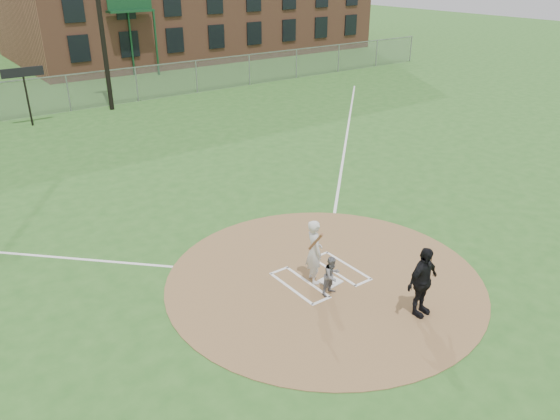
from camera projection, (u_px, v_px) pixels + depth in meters
ground at (324, 280)px, 14.53m from camera, size 140.00×140.00×0.00m
dirt_circle at (324, 279)px, 14.53m from camera, size 8.40×8.40×0.02m
home_plate at (330, 281)px, 14.39m from camera, size 0.55×0.55×0.03m
foul_line_first at (346, 139)px, 25.95m from camera, size 17.04×17.04×0.01m
catcher at (332, 276)px, 13.68m from camera, size 0.56×0.46×1.05m
umpire at (422, 282)px, 12.74m from camera, size 1.07×0.51×1.78m
batters_boxes at (320, 276)px, 14.63m from camera, size 2.08×1.88×0.01m
batter_at_plate at (314, 251)px, 14.09m from camera, size 0.68×1.07×1.78m
outfield_fence at (68, 93)px, 30.27m from camera, size 56.08×0.08×2.03m
scoreboard_sign at (24, 79)px, 27.04m from camera, size 2.00×0.10×2.93m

